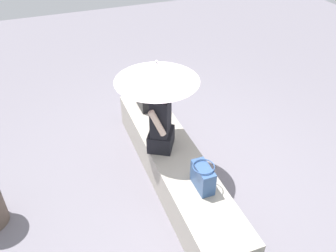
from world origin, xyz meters
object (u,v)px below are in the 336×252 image
(person_seated, at_px, (161,120))
(parasol, at_px, (157,72))
(tote_bag_canvas, at_px, (203,177))
(handbag_black, at_px, (144,98))

(person_seated, xyz_separation_m, parasol, (0.08, 0.01, 0.58))
(tote_bag_canvas, bearing_deg, handbag_black, 3.43)
(tote_bag_canvas, bearing_deg, person_seated, 12.31)
(person_seated, height_order, tote_bag_canvas, person_seated)
(person_seated, relative_size, tote_bag_canvas, 2.86)
(person_seated, relative_size, parasol, 0.81)
(handbag_black, relative_size, tote_bag_canvas, 1.00)
(parasol, bearing_deg, handbag_black, -5.72)
(parasol, relative_size, handbag_black, 3.50)
(person_seated, height_order, handbag_black, person_seated)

